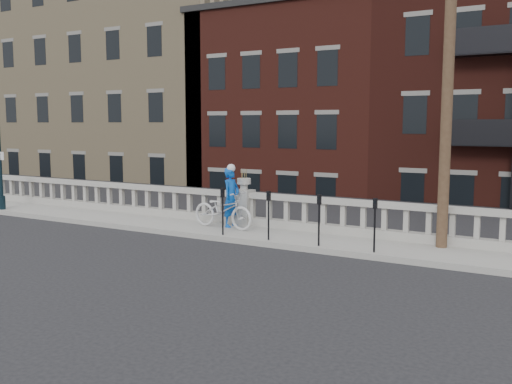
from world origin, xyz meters
TOP-DOWN VIEW (x-y plane):
  - ground at (0.00, 0.00)m, footprint 120.00×120.00m
  - sidewalk at (0.00, 3.00)m, footprint 32.00×2.20m
  - balustrade at (0.00, 3.95)m, footprint 28.00×0.34m
  - planter_pedestal at (0.00, 3.95)m, footprint 0.55×0.55m
  - lower_level at (0.56, 23.04)m, footprint 80.00×44.00m
  - utility_pole at (6.20, 3.60)m, footprint 1.60×0.28m
  - parking_meter_a at (0.37, 2.15)m, footprint 0.10×0.09m
  - parking_meter_b at (1.87, 2.15)m, footprint 0.10×0.09m
  - parking_meter_c at (3.37, 2.15)m, footprint 0.10×0.09m
  - parking_meter_d at (4.87, 2.15)m, footprint 0.10×0.09m
  - bicycle at (-0.21, 3.05)m, footprint 2.22×0.94m
  - cyclist at (-0.12, 3.39)m, footprint 0.47×0.69m

SIDE VIEW (x-z plane):
  - ground at x=0.00m, z-range 0.00..0.00m
  - sidewalk at x=0.00m, z-range 0.00..0.15m
  - balustrade at x=0.00m, z-range 0.13..1.16m
  - bicycle at x=-0.21m, z-range 0.15..1.29m
  - planter_pedestal at x=0.00m, z-range -0.05..1.71m
  - parking_meter_a at x=0.37m, z-range 0.32..1.68m
  - parking_meter_b at x=1.87m, z-range 0.32..1.68m
  - parking_meter_c at x=3.37m, z-range 0.32..1.68m
  - parking_meter_d at x=4.87m, z-range 0.32..1.68m
  - cyclist at x=-0.12m, z-range 0.15..2.00m
  - lower_level at x=0.56m, z-range -7.77..13.03m
  - utility_pole at x=6.20m, z-range 0.24..10.24m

